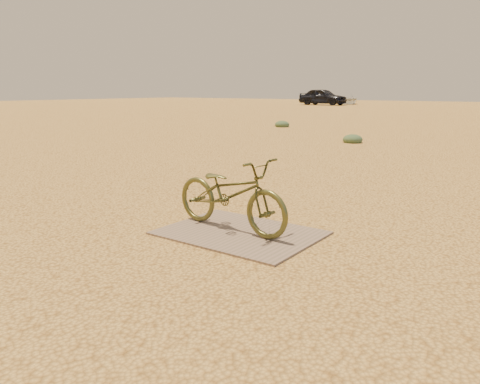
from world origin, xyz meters
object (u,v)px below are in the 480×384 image
Objects in this scene: plywood_board at (240,233)px; car at (323,97)px; bicycle at (231,193)px; boat_near_left at (345,99)px.

plywood_board is 0.35× the size of car.
bicycle reaches higher than plywood_board.
bicycle is (-0.15, 0.03, 0.42)m from plywood_board.
boat_near_left is at bearing 26.90° from bicycle.
plywood_board is at bearing -151.86° from car.
boat_near_left reaches higher than plywood_board.
car reaches higher than bicycle.
car is 1.00× the size of boat_near_left.
boat_near_left is (-17.45, 42.94, 0.48)m from plywood_board.
car is (-18.06, 38.85, 0.79)m from plywood_board.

